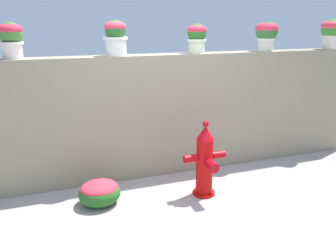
{
  "coord_description": "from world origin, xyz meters",
  "views": [
    {
      "loc": [
        -1.32,
        -3.19,
        2.01
      ],
      "look_at": [
        0.1,
        0.87,
        0.84
      ],
      "focal_mm": 37.15,
      "sensor_mm": 36.0,
      "label": 1
    }
  ],
  "objects_px": {
    "potted_plant_1": "(11,37)",
    "flower_bush_left": "(100,192)",
    "potted_plant_3": "(197,36)",
    "fire_hydrant": "(205,162)",
    "potted_plant_4": "(267,33)",
    "potted_plant_5": "(332,31)",
    "potted_plant_2": "(116,35)"
  },
  "relations": [
    {
      "from": "potted_plant_2",
      "to": "potted_plant_4",
      "type": "xyz_separation_m",
      "value": [
        2.15,
        0.03,
        0.01
      ]
    },
    {
      "from": "potted_plant_4",
      "to": "potted_plant_1",
      "type": "bearing_deg",
      "value": 179.76
    },
    {
      "from": "potted_plant_2",
      "to": "potted_plant_4",
      "type": "distance_m",
      "value": 2.15
    },
    {
      "from": "potted_plant_3",
      "to": "fire_hydrant",
      "type": "bearing_deg",
      "value": -105.87
    },
    {
      "from": "potted_plant_1",
      "to": "flower_bush_left",
      "type": "height_order",
      "value": "potted_plant_1"
    },
    {
      "from": "potted_plant_4",
      "to": "flower_bush_left",
      "type": "height_order",
      "value": "potted_plant_4"
    },
    {
      "from": "potted_plant_3",
      "to": "potted_plant_5",
      "type": "height_order",
      "value": "potted_plant_5"
    },
    {
      "from": "potted_plant_2",
      "to": "fire_hydrant",
      "type": "distance_m",
      "value": 1.85
    },
    {
      "from": "potted_plant_2",
      "to": "potted_plant_3",
      "type": "xyz_separation_m",
      "value": [
        1.08,
        0.04,
        -0.02
      ]
    },
    {
      "from": "fire_hydrant",
      "to": "potted_plant_3",
      "type": "bearing_deg",
      "value": 74.13
    },
    {
      "from": "potted_plant_3",
      "to": "fire_hydrant",
      "type": "distance_m",
      "value": 1.67
    },
    {
      "from": "potted_plant_1",
      "to": "flower_bush_left",
      "type": "relative_size",
      "value": 0.85
    },
    {
      "from": "fire_hydrant",
      "to": "potted_plant_4",
      "type": "bearing_deg",
      "value": 32.88
    },
    {
      "from": "potted_plant_5",
      "to": "flower_bush_left",
      "type": "height_order",
      "value": "potted_plant_5"
    },
    {
      "from": "potted_plant_1",
      "to": "flower_bush_left",
      "type": "bearing_deg",
      "value": -40.46
    },
    {
      "from": "flower_bush_left",
      "to": "potted_plant_2",
      "type": "bearing_deg",
      "value": 59.35
    },
    {
      "from": "potted_plant_3",
      "to": "potted_plant_1",
      "type": "bearing_deg",
      "value": 179.84
    },
    {
      "from": "flower_bush_left",
      "to": "potted_plant_5",
      "type": "bearing_deg",
      "value": 9.5
    },
    {
      "from": "flower_bush_left",
      "to": "fire_hydrant",
      "type": "bearing_deg",
      "value": -8.83
    },
    {
      "from": "potted_plant_4",
      "to": "fire_hydrant",
      "type": "distance_m",
      "value": 2.12
    },
    {
      "from": "potted_plant_4",
      "to": "potted_plant_3",
      "type": "bearing_deg",
      "value": 179.58
    },
    {
      "from": "potted_plant_1",
      "to": "potted_plant_4",
      "type": "relative_size",
      "value": 0.97
    },
    {
      "from": "potted_plant_3",
      "to": "flower_bush_left",
      "type": "relative_size",
      "value": 0.81
    },
    {
      "from": "potted_plant_2",
      "to": "potted_plant_4",
      "type": "relative_size",
      "value": 1.03
    },
    {
      "from": "potted_plant_2",
      "to": "fire_hydrant",
      "type": "bearing_deg",
      "value": -44.22
    },
    {
      "from": "potted_plant_2",
      "to": "fire_hydrant",
      "type": "xyz_separation_m",
      "value": [
        0.84,
        -0.82,
        -1.43
      ]
    },
    {
      "from": "potted_plant_3",
      "to": "potted_plant_4",
      "type": "xyz_separation_m",
      "value": [
        1.07,
        -0.01,
        0.03
      ]
    },
    {
      "from": "potted_plant_5",
      "to": "fire_hydrant",
      "type": "relative_size",
      "value": 0.49
    },
    {
      "from": "potted_plant_1",
      "to": "potted_plant_4",
      "type": "height_order",
      "value": "potted_plant_4"
    },
    {
      "from": "potted_plant_3",
      "to": "potted_plant_5",
      "type": "xyz_separation_m",
      "value": [
        2.17,
        -0.06,
        0.04
      ]
    },
    {
      "from": "potted_plant_1",
      "to": "potted_plant_2",
      "type": "height_order",
      "value": "potted_plant_2"
    },
    {
      "from": "potted_plant_4",
      "to": "fire_hydrant",
      "type": "relative_size",
      "value": 0.46
    }
  ]
}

